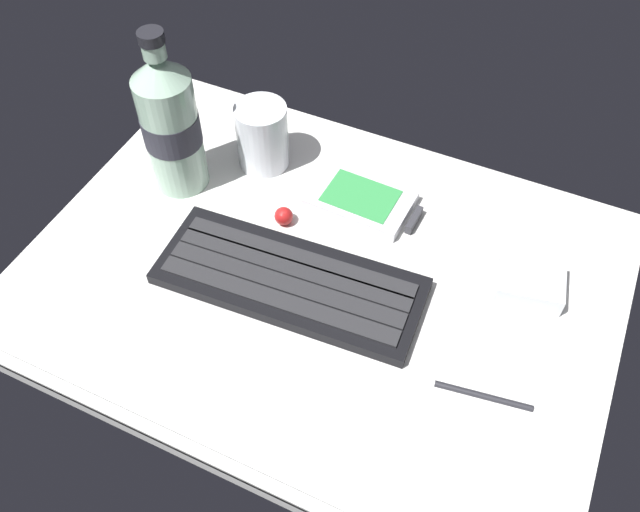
% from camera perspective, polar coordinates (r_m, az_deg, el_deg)
% --- Properties ---
extents(ground_plane, '(0.64, 0.48, 0.03)m').
position_cam_1_polar(ground_plane, '(0.75, -0.08, -2.04)').
color(ground_plane, silver).
extents(keyboard, '(0.30, 0.13, 0.02)m').
position_cam_1_polar(keyboard, '(0.72, -2.61, -2.08)').
color(keyboard, black).
rests_on(keyboard, ground_plane).
extents(handheld_device, '(0.13, 0.08, 0.02)m').
position_cam_1_polar(handheld_device, '(0.80, 3.91, 4.65)').
color(handheld_device, silver).
rests_on(handheld_device, ground_plane).
extents(juice_cup, '(0.06, 0.06, 0.09)m').
position_cam_1_polar(juice_cup, '(0.84, -4.93, 9.99)').
color(juice_cup, silver).
rests_on(juice_cup, ground_plane).
extents(water_bottle, '(0.07, 0.07, 0.21)m').
position_cam_1_polar(water_bottle, '(0.79, -12.66, 10.98)').
color(water_bottle, '#9EC1A8').
rests_on(water_bottle, ground_plane).
extents(charger_block, '(0.08, 0.07, 0.02)m').
position_cam_1_polar(charger_block, '(0.75, 17.48, -2.21)').
color(charger_block, silver).
rests_on(charger_block, ground_plane).
extents(trackball_mouse, '(0.02, 0.02, 0.02)m').
position_cam_1_polar(trackball_mouse, '(0.78, -3.12, 3.42)').
color(trackball_mouse, red).
rests_on(trackball_mouse, ground_plane).
extents(stylus_pen, '(0.10, 0.02, 0.01)m').
position_cam_1_polar(stylus_pen, '(0.68, 13.81, -11.41)').
color(stylus_pen, '#26262B').
rests_on(stylus_pen, ground_plane).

